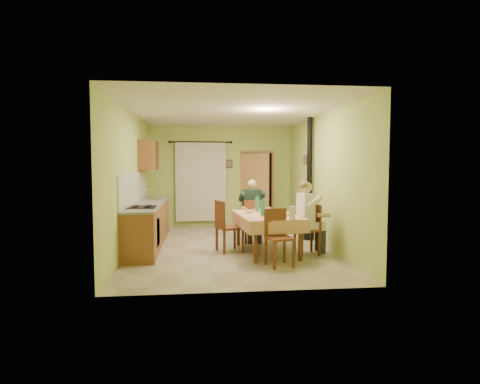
{
  "coord_description": "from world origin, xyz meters",
  "views": [
    {
      "loc": [
        -0.66,
        -8.32,
        1.74
      ],
      "look_at": [
        0.25,
        0.1,
        1.15
      ],
      "focal_mm": 30.0,
      "sensor_mm": 36.0,
      "label": 1
    }
  ],
  "objects": [
    {
      "name": "upper_cabinets",
      "position": [
        -1.82,
        1.7,
        1.95
      ],
      "size": [
        0.35,
        1.4,
        0.7
      ],
      "primitive_type": "cube",
      "color": "brown",
      "rests_on": "room_shell"
    },
    {
      "name": "chair_left",
      "position": [
        -0.03,
        -0.46,
        0.29
      ],
      "size": [
        0.58,
        0.58,
        1.02
      ],
      "rotation": [
        0.0,
        0.0,
        -1.24
      ],
      "color": "brown",
      "rests_on": "ground"
    },
    {
      "name": "curtain",
      "position": [
        -0.55,
        2.9,
        1.26
      ],
      "size": [
        1.7,
        0.07,
        2.22
      ],
      "color": "black",
      "rests_on": "ground"
    },
    {
      "name": "chair_right",
      "position": [
        1.46,
        -0.88,
        0.29
      ],
      "size": [
        0.47,
        0.47,
        0.97
      ],
      "rotation": [
        0.0,
        0.0,
        1.71
      ],
      "color": "brown",
      "rests_on": "ground"
    },
    {
      "name": "room_shell",
      "position": [
        0.0,
        0.0,
        1.82
      ],
      "size": [
        4.04,
        6.04,
        2.82
      ],
      "color": "#BFD56D",
      "rests_on": "ground"
    },
    {
      "name": "picture_right",
      "position": [
        1.97,
        1.2,
        1.85
      ],
      "size": [
        0.03,
        0.31,
        0.21
      ],
      "primitive_type": "cube",
      "color": "brown",
      "rests_on": "room_shell"
    },
    {
      "name": "kitchen_run",
      "position": [
        -1.71,
        0.4,
        0.48
      ],
      "size": [
        0.64,
        3.64,
        1.56
      ],
      "color": "brown",
      "rests_on": "ground"
    },
    {
      "name": "doorway",
      "position": [
        1.01,
        2.86,
        1.05
      ],
      "size": [
        0.96,
        0.53,
        2.15
      ],
      "color": "black",
      "rests_on": "ground"
    },
    {
      "name": "chair_near",
      "position": [
        0.74,
        -1.67,
        0.29
      ],
      "size": [
        0.5,
        0.5,
        0.97
      ],
      "rotation": [
        0.0,
        0.0,
        3.38
      ],
      "color": "brown",
      "rests_on": "ground"
    },
    {
      "name": "man_right",
      "position": [
        1.44,
        -0.88,
        0.88
      ],
      "size": [
        0.51,
        0.62,
        1.39
      ],
      "rotation": [
        0.0,
        0.0,
        1.71
      ],
      "color": "white",
      "rests_on": "chair_right"
    },
    {
      "name": "man_far",
      "position": [
        0.55,
        0.41,
        0.88
      ],
      "size": [
        0.6,
        0.48,
        1.39
      ],
      "rotation": [
        0.0,
        0.0,
        0.07
      ],
      "color": "#192D23",
      "rests_on": "chair_far"
    },
    {
      "name": "chair_far",
      "position": [
        0.55,
        0.4,
        0.29
      ],
      "size": [
        0.42,
        0.42,
        0.95
      ],
      "rotation": [
        0.0,
        0.0,
        0.07
      ],
      "color": "brown",
      "rests_on": "ground"
    },
    {
      "name": "floor",
      "position": [
        0.0,
        0.0,
        0.0
      ],
      "size": [
        4.0,
        6.0,
        0.01
      ],
      "primitive_type": "cube",
      "color": "tan",
      "rests_on": "ground"
    },
    {
      "name": "picture_back",
      "position": [
        0.25,
        2.97,
        1.75
      ],
      "size": [
        0.19,
        0.03,
        0.23
      ],
      "primitive_type": "cube",
      "color": "black",
      "rests_on": "room_shell"
    },
    {
      "name": "tableware",
      "position": [
        0.72,
        -0.73,
        0.83
      ],
      "size": [
        0.91,
        1.62,
        0.33
      ],
      "color": "white",
      "rests_on": "dining_table"
    },
    {
      "name": "stove_flue",
      "position": [
        1.9,
        0.6,
        1.02
      ],
      "size": [
        0.24,
        0.24,
        2.8
      ],
      "color": "black",
      "rests_on": "ground"
    },
    {
      "name": "dining_table",
      "position": [
        0.7,
        -0.62,
        0.38
      ],
      "size": [
        1.26,
        1.93,
        0.76
      ],
      "rotation": [
        0.0,
        0.0,
        0.09
      ],
      "color": "#E19C79",
      "rests_on": "ground"
    }
  ]
}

